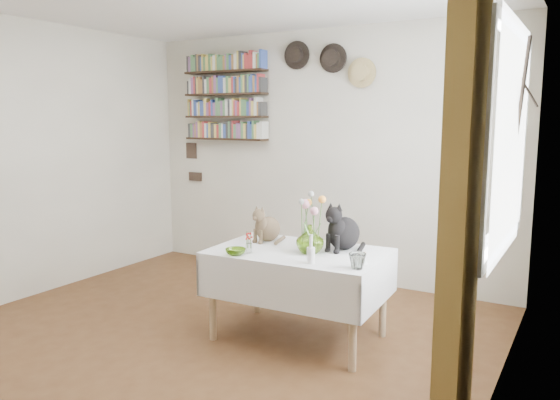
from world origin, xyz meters
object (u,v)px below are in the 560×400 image
Objects in this scene: tabby_cat at (268,222)px; bookshelf_unit at (226,98)px; flower_vase at (310,239)px; dining_table at (299,272)px; black_cat at (344,225)px.

bookshelf_unit is (-1.33, 1.30, 1.03)m from tabby_cat.
bookshelf_unit is (-1.81, 1.50, 1.07)m from flower_vase.
bookshelf_unit reaches higher than flower_vase.
dining_table is 0.51m from tabby_cat.
bookshelf_unit is (-1.96, 1.25, 0.99)m from black_cat.
tabby_cat is at bearing 155.35° from dining_table.
tabby_cat reaches higher than dining_table.
black_cat reaches higher than flower_vase.
black_cat is 2.53m from bookshelf_unit.
tabby_cat is 1.42× the size of flower_vase.
black_cat is 0.37× the size of bookshelf_unit.
dining_table is at bearing -13.44° from tabby_cat.
tabby_cat is 0.80× the size of black_cat.
dining_table is 0.29m from flower_vase.
tabby_cat is at bearing 157.46° from flower_vase.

